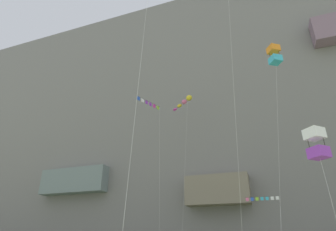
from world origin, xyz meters
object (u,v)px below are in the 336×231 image
at_px(kite_banner_mid_right, 149,108).
at_px(kite_box_mid_left, 316,143).
at_px(kite_windsock_upper_left, 185,102).
at_px(kite_box_low_left, 274,55).
at_px(kite_banner_far_right, 264,203).

relative_size(kite_banner_mid_right, kite_box_mid_left, 2.46).
distance_m(kite_windsock_upper_left, kite_box_mid_left, 33.98).
distance_m(kite_box_low_left, kite_box_mid_left, 13.61).
bearing_deg(kite_box_mid_left, kite_box_low_left, 93.99).
relative_size(kite_banner_mid_right, kite_banner_far_right, 3.10).
xyz_separation_m(kite_windsock_upper_left, kite_banner_far_right, (11.25, -12.00, -19.47)).
xyz_separation_m(kite_banner_mid_right, kite_box_mid_left, (17.71, -15.87, -12.83)).
bearing_deg(kite_box_mid_left, kite_windsock_upper_left, 120.74).
height_order(kite_windsock_upper_left, kite_banner_mid_right, kite_windsock_upper_left).
distance_m(kite_banner_mid_right, kite_banner_far_right, 20.48).
bearing_deg(kite_box_mid_left, kite_banner_mid_right, 138.15).
height_order(kite_box_low_left, kite_banner_far_right, kite_box_low_left).
relative_size(kite_box_low_left, kite_banner_far_right, 2.92).
distance_m(kite_windsock_upper_left, kite_banner_mid_right, 10.70).
bearing_deg(kite_banner_mid_right, kite_windsock_upper_left, 72.05).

